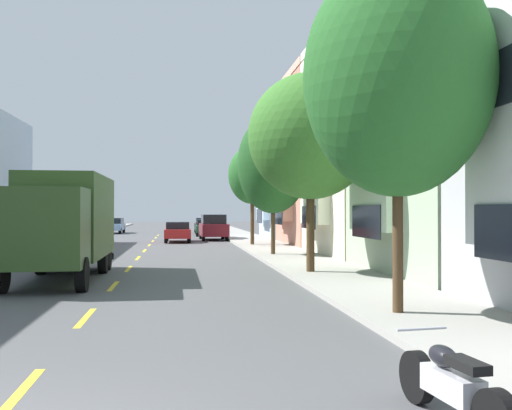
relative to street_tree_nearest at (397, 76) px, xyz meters
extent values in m
plane|color=#4C4C4F|center=(-6.40, 24.00, -5.01)|extent=(160.00, 160.00, 0.00)
cube|color=#99968E|center=(-13.50, 22.00, -4.94)|extent=(3.20, 120.00, 0.14)
cube|color=#99968E|center=(0.70, 22.00, -4.94)|extent=(3.20, 120.00, 0.14)
cube|color=yellow|center=(-6.40, -4.00, -5.01)|extent=(0.14, 2.20, 0.01)
cube|color=yellow|center=(-6.40, 1.00, -5.01)|extent=(0.14, 2.20, 0.01)
cube|color=yellow|center=(-6.40, 6.00, -5.01)|extent=(0.14, 2.20, 0.01)
cube|color=yellow|center=(-6.40, 11.00, -5.01)|extent=(0.14, 2.20, 0.01)
cube|color=yellow|center=(-6.40, 16.00, -5.01)|extent=(0.14, 2.20, 0.01)
cube|color=yellow|center=(-6.40, 21.00, -5.01)|extent=(0.14, 2.20, 0.01)
cube|color=yellow|center=(-6.40, 26.00, -5.01)|extent=(0.14, 2.20, 0.01)
cube|color=yellow|center=(-6.40, 31.00, -5.01)|extent=(0.14, 2.20, 0.01)
cube|color=yellow|center=(-6.40, 36.00, -5.01)|extent=(0.14, 2.20, 0.01)
cube|color=yellow|center=(-6.40, 41.00, -5.01)|extent=(0.14, 2.20, 0.01)
cube|color=beige|center=(2.02, 7.21, 0.58)|extent=(0.55, 3.77, 8.07)
cube|color=#1E232D|center=(1.73, 7.21, -3.15)|extent=(0.04, 2.87, 1.10)
cube|color=#1E232D|center=(1.73, 7.21, -0.04)|extent=(0.04, 2.87, 1.10)
cube|color=#1E232D|center=(1.73, 7.21, 3.06)|extent=(0.04, 2.87, 1.10)
cube|color=beige|center=(9.00, 15.79, 0.27)|extent=(13.41, 8.38, 10.56)
cube|color=white|center=(2.55, 15.79, 5.77)|extent=(0.60, 8.38, 0.44)
cube|color=white|center=(2.02, 15.79, 0.69)|extent=(0.55, 3.77, 8.24)
cube|color=#1E232D|center=(1.73, 15.79, -3.11)|extent=(0.04, 2.87, 1.10)
cube|color=#1E232D|center=(1.73, 15.79, 0.06)|extent=(0.04, 2.87, 1.10)
cube|color=#1E232D|center=(1.73, 15.79, 3.23)|extent=(0.04, 2.87, 1.10)
cube|color=#B27560|center=(8.10, 24.37, 0.27)|extent=(11.60, 8.38, 10.56)
cube|color=#E19B83|center=(2.55, 24.37, 5.77)|extent=(0.60, 8.38, 0.44)
cube|color=#E19B83|center=(2.02, 24.37, 0.69)|extent=(0.55, 3.77, 8.23)
cube|color=#1E232D|center=(1.73, 24.37, -3.11)|extent=(0.04, 2.87, 1.10)
cube|color=#1E232D|center=(1.73, 24.37, 0.06)|extent=(0.04, 2.87, 1.10)
cube|color=#1E232D|center=(1.73, 24.37, 3.22)|extent=(0.04, 2.87, 1.10)
cube|color=#9EB7CC|center=(8.15, 32.95, -0.01)|extent=(11.70, 8.38, 10.00)
cube|color=#CAE7FE|center=(2.55, 32.95, 5.22)|extent=(0.60, 8.38, 0.44)
cube|color=#CAE7FE|center=(2.02, 32.95, 0.39)|extent=(0.55, 3.77, 7.80)
cube|color=#1E232D|center=(1.73, 32.95, -3.21)|extent=(0.04, 2.87, 1.10)
cube|color=#1E232D|center=(1.73, 32.95, -0.21)|extent=(0.04, 2.87, 1.10)
cube|color=#1E232D|center=(1.73, 32.95, 2.79)|extent=(0.04, 2.87, 1.10)
cylinder|color=#47331E|center=(0.00, 0.00, -3.37)|extent=(0.22, 0.22, 3.00)
ellipsoid|color=#235B23|center=(0.00, 0.00, 0.01)|extent=(3.90, 3.90, 5.00)
cylinder|color=#47331E|center=(0.00, 7.92, -3.36)|extent=(0.28, 0.28, 3.02)
ellipsoid|color=#387028|center=(0.00, 7.92, -0.21)|extent=(4.31, 4.31, 4.36)
cylinder|color=#47331E|center=(0.00, 15.84, -3.59)|extent=(0.21, 0.21, 2.55)
ellipsoid|color=#1E4C1E|center=(0.00, 15.84, -0.53)|extent=(3.45, 3.45, 4.76)
cylinder|color=#47331E|center=(0.00, 23.76, -3.39)|extent=(0.23, 0.23, 2.95)
ellipsoid|color=#235B23|center=(0.00, 23.76, -0.56)|extent=(2.99, 2.99, 3.61)
cube|color=#2D471E|center=(-8.21, 8.93, -2.97)|extent=(2.45, 5.77, 2.76)
cube|color=#2D471E|center=(-8.17, 4.91, -3.25)|extent=(2.32, 1.92, 2.20)
cube|color=black|center=(-8.17, 4.01, -2.77)|extent=(2.02, 0.10, 0.97)
cube|color=black|center=(-8.23, 11.73, -4.58)|extent=(2.40, 0.18, 0.24)
cylinder|color=black|center=(-9.23, 4.85, -4.53)|extent=(0.29, 0.96, 0.96)
cylinder|color=black|center=(-7.11, 4.87, -4.53)|extent=(0.29, 0.96, 0.96)
cylinder|color=black|center=(-9.28, 10.60, -4.53)|extent=(0.29, 0.96, 0.96)
cylinder|color=black|center=(-7.16, 10.61, -4.53)|extent=(0.29, 0.96, 0.96)
cylinder|color=black|center=(-9.27, 9.50, -4.53)|extent=(0.29, 0.96, 0.96)
cylinder|color=black|center=(-7.15, 9.51, -4.53)|extent=(0.29, 0.96, 0.96)
cube|color=#B2B5BA|center=(-10.74, 25.56, -4.37)|extent=(1.95, 4.75, 0.62)
cube|color=black|center=(-10.73, 25.94, -3.78)|extent=(1.68, 2.86, 0.55)
cylinder|color=black|center=(-11.58, 23.99, -4.68)|extent=(0.24, 0.67, 0.66)
cylinder|color=black|center=(-9.98, 23.94, -4.68)|extent=(0.24, 0.67, 0.66)
cylinder|color=black|center=(-11.49, 27.18, -4.68)|extent=(0.24, 0.67, 0.66)
cylinder|color=black|center=(-9.90, 27.14, -4.68)|extent=(0.24, 0.67, 0.66)
cube|color=black|center=(-2.07, 45.47, -4.37)|extent=(1.82, 4.70, 0.62)
cube|color=black|center=(-2.07, 45.10, -3.78)|extent=(1.60, 2.82, 0.55)
cylinder|color=black|center=(-1.27, 47.07, -4.68)|extent=(0.22, 0.66, 0.66)
cylinder|color=black|center=(-2.87, 47.07, -4.68)|extent=(0.22, 0.66, 0.66)
cylinder|color=black|center=(-1.27, 43.88, -4.68)|extent=(0.22, 0.66, 0.66)
cylinder|color=black|center=(-2.87, 43.88, -4.68)|extent=(0.22, 0.66, 0.66)
cube|color=maroon|center=(-1.92, 32.08, -4.23)|extent=(2.06, 4.84, 0.90)
cube|color=black|center=(-1.92, 32.08, -3.43)|extent=(1.78, 2.82, 0.70)
cylinder|color=black|center=(-1.09, 33.73, -4.68)|extent=(0.24, 0.66, 0.66)
cylinder|color=black|center=(-2.82, 33.69, -4.68)|extent=(0.24, 0.66, 0.66)
cylinder|color=black|center=(-1.02, 30.46, -4.68)|extent=(0.24, 0.66, 0.66)
cylinder|color=black|center=(-2.75, 30.42, -4.68)|extent=(0.24, 0.66, 0.66)
cube|color=#7A9EC6|center=(-10.87, 45.84, -4.37)|extent=(1.89, 4.73, 0.62)
cube|color=black|center=(-10.87, 46.22, -3.78)|extent=(1.64, 2.84, 0.55)
cylinder|color=black|center=(-11.70, 44.26, -4.68)|extent=(0.23, 0.66, 0.66)
cylinder|color=black|center=(-10.10, 44.24, -4.68)|extent=(0.23, 0.66, 0.66)
cylinder|color=black|center=(-11.65, 47.45, -4.68)|extent=(0.23, 0.66, 0.66)
cylinder|color=black|center=(-10.05, 47.43, -4.68)|extent=(0.23, 0.66, 0.66)
cube|color=#194C28|center=(-2.14, 39.32, -4.38)|extent=(1.88, 4.53, 0.60)
cube|color=black|center=(-2.14, 39.10, -3.83)|extent=(1.62, 2.19, 0.50)
cylinder|color=black|center=(-1.32, 40.84, -4.68)|extent=(0.23, 0.66, 0.66)
cylinder|color=black|center=(-2.90, 40.87, -4.68)|extent=(0.23, 0.66, 0.66)
cylinder|color=black|center=(-1.38, 37.78, -4.68)|extent=(0.23, 0.66, 0.66)
cylinder|color=black|center=(-2.96, 37.81, -4.68)|extent=(0.23, 0.66, 0.66)
cube|color=navy|center=(-10.79, 16.20, -4.38)|extent=(1.81, 4.51, 0.60)
cube|color=black|center=(-10.80, 16.43, -3.83)|extent=(1.59, 2.16, 0.50)
cylinder|color=black|center=(-11.58, 14.67, -4.68)|extent=(0.22, 0.66, 0.66)
cylinder|color=black|center=(-10.00, 14.68, -4.68)|extent=(0.22, 0.66, 0.66)
cylinder|color=black|center=(-11.59, 17.73, -4.68)|extent=(0.22, 0.66, 0.66)
cylinder|color=black|center=(-10.01, 17.74, -4.68)|extent=(0.22, 0.66, 0.66)
cube|color=#AD1E1E|center=(-4.60, 29.58, -4.38)|extent=(1.80, 4.50, 0.60)
cube|color=black|center=(-4.60, 29.36, -3.83)|extent=(1.58, 2.16, 0.50)
cylinder|color=black|center=(-3.81, 31.11, -4.68)|extent=(0.22, 0.66, 0.66)
cylinder|color=black|center=(-5.39, 31.11, -4.68)|extent=(0.22, 0.66, 0.66)
cylinder|color=black|center=(-3.81, 28.05, -4.68)|extent=(0.22, 0.66, 0.66)
cylinder|color=black|center=(-5.39, 28.05, -4.68)|extent=(0.22, 0.66, 0.66)
cylinder|color=black|center=(-1.72, -4.92, -4.71)|extent=(0.20, 0.61, 0.60)
cube|color=silver|center=(-1.65, -5.65, -4.59)|extent=(0.36, 0.84, 0.28)
ellipsoid|color=black|center=(-1.67, -5.47, -4.33)|extent=(0.24, 0.48, 0.22)
cube|color=black|center=(-1.62, -5.91, -4.31)|extent=(0.27, 0.54, 0.10)
cylinder|color=silver|center=(-1.71, -5.04, -4.13)|extent=(0.62, 0.10, 0.03)
camera|label=1|loc=(-4.46, -11.26, -2.77)|focal=40.02mm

